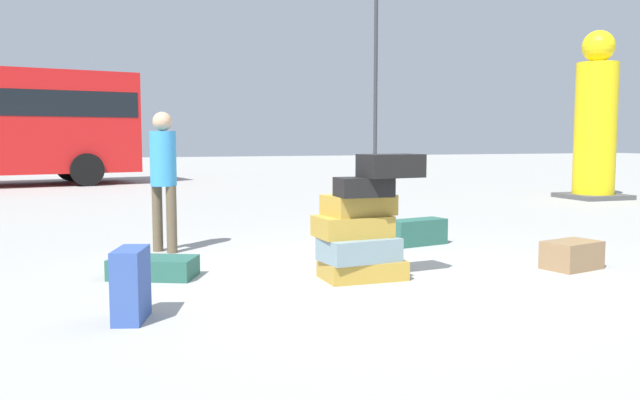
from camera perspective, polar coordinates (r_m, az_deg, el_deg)
ground_plane at (r=6.26m, az=5.19°, el=-6.87°), size 80.00×80.00×0.00m
suitcase_tower at (r=6.20m, az=3.75°, el=-2.22°), size 0.95×0.71×1.18m
suitcase_navy_behind_tower at (r=5.01m, az=-16.08°, el=-7.07°), size 0.31×0.46×0.53m
suitcase_brown_white_trunk at (r=7.17m, az=21.00°, el=-4.48°), size 0.64×0.50×0.28m
suitcase_teal_right_side at (r=8.26m, az=8.42°, el=-2.77°), size 0.79×0.45×0.32m
suitcase_teal_foreground_far at (r=6.48m, az=-14.24°, el=-5.71°), size 0.89×0.72×0.20m
person_bearded_onlooker at (r=7.80m, az=-13.44°, el=2.61°), size 0.30×0.30×1.63m
yellow_dummy_statue at (r=15.55m, az=22.78°, el=6.02°), size 1.23×1.23×3.62m
lamp_post at (r=21.11m, az=4.87°, el=12.77°), size 0.36×0.36×6.18m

